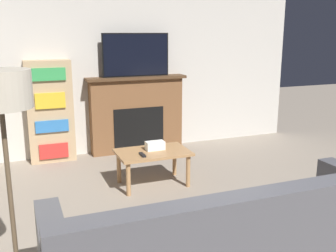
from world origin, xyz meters
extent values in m
cube|color=beige|center=(0.00, 4.20, 1.35)|extent=(5.41, 0.06, 2.70)
cube|color=brown|center=(0.06, 4.06, 0.55)|extent=(1.38, 0.22, 1.09)
cube|color=black|center=(0.06, 3.95, 0.38)|extent=(0.76, 0.01, 0.60)
cube|color=#4C331E|center=(0.06, 4.04, 1.11)|extent=(1.48, 0.28, 0.04)
cube|color=black|center=(0.06, 4.04, 1.44)|extent=(0.99, 0.03, 0.62)
cube|color=black|center=(0.06, 4.03, 1.44)|extent=(0.95, 0.01, 0.58)
cube|color=#4C4C51|center=(-0.28, 0.26, 0.65)|extent=(2.54, 0.16, 0.48)
cube|color=silver|center=(-0.85, 0.56, 0.56)|extent=(0.36, 0.14, 0.28)
cube|color=#A87A4C|center=(-0.17, 2.67, 0.40)|extent=(0.84, 0.54, 0.03)
cylinder|color=#A87A4C|center=(-0.53, 2.46, 0.19)|extent=(0.05, 0.05, 0.38)
cylinder|color=#A87A4C|center=(0.19, 2.46, 0.19)|extent=(0.05, 0.05, 0.38)
cylinder|color=#A87A4C|center=(-0.53, 2.88, 0.19)|extent=(0.05, 0.05, 0.38)
cylinder|color=#A87A4C|center=(0.19, 2.88, 0.19)|extent=(0.05, 0.05, 0.38)
cube|color=white|center=(-0.12, 2.72, 0.46)|extent=(0.22, 0.12, 0.10)
cube|color=black|center=(-0.33, 2.55, 0.42)|extent=(0.04, 0.15, 0.02)
cube|color=tan|center=(-1.18, 4.04, 0.70)|extent=(0.61, 0.26, 1.40)
cube|color=red|center=(-1.18, 3.90, 0.17)|extent=(0.38, 0.03, 0.20)
cube|color=#2D70B7|center=(-1.18, 3.90, 0.52)|extent=(0.43, 0.03, 0.16)
cube|color=gold|center=(-1.18, 3.90, 0.87)|extent=(0.39, 0.03, 0.21)
cube|color=green|center=(-1.18, 3.90, 1.22)|extent=(0.44, 0.03, 0.17)
cylinder|color=brown|center=(-1.68, 0.93, 0.70)|extent=(0.03, 0.03, 1.35)
camera|label=1|loc=(-1.59, -1.47, 1.78)|focal=42.00mm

